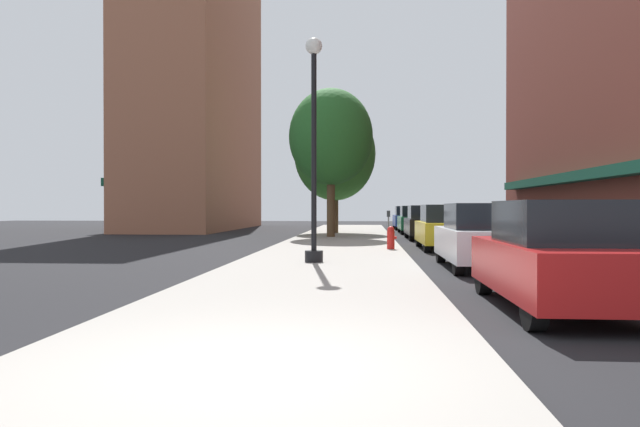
{
  "coord_description": "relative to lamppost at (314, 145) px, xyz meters",
  "views": [
    {
      "loc": [
        1.11,
        -5.22,
        1.55
      ],
      "look_at": [
        -0.44,
        14.79,
        1.35
      ],
      "focal_mm": 33.33,
      "sensor_mm": 36.0,
      "label": 1
    }
  ],
  "objects": [
    {
      "name": "lamppost",
      "position": [
        0.0,
        0.0,
        0.0
      ],
      "size": [
        0.48,
        0.48,
        5.9
      ],
      "color": "black",
      "rests_on": "sidewalk_slab"
    },
    {
      "name": "fire_hydrant",
      "position": [
        2.23,
        5.04,
        -2.68
      ],
      "size": [
        0.33,
        0.26,
        0.79
      ],
      "color": "red",
      "rests_on": "sidewalk_slab"
    },
    {
      "name": "ground_plane",
      "position": [
        4.25,
        7.67,
        -3.2
      ],
      "size": [
        90.0,
        90.0,
        0.0
      ],
      "primitive_type": "plane",
      "color": "black"
    },
    {
      "name": "car_yellow",
      "position": [
        4.25,
        6.69,
        -2.39
      ],
      "size": [
        1.8,
        4.3,
        1.66
      ],
      "rotation": [
        0.0,
        0.0,
        0.03
      ],
      "color": "black",
      "rests_on": "ground"
    },
    {
      "name": "building_far_background",
      "position": [
        -10.76,
        26.67,
        6.57
      ],
      "size": [
        6.8,
        18.0,
        19.58
      ],
      "color": "#9E6047",
      "rests_on": "ground"
    },
    {
      "name": "car_white",
      "position": [
        4.25,
        -0.26,
        -2.39
      ],
      "size": [
        1.8,
        4.3,
        1.66
      ],
      "rotation": [
        0.0,
        0.0,
        -0.02
      ],
      "color": "black",
      "rests_on": "ground"
    },
    {
      "name": "tree_near",
      "position": [
        -0.41,
        18.35,
        1.42
      ],
      "size": [
        4.65,
        4.65,
        7.18
      ],
      "color": "#4C3823",
      "rests_on": "sidewalk_slab"
    },
    {
      "name": "car_blue",
      "position": [
        4.25,
        26.87,
        -2.39
      ],
      "size": [
        1.8,
        4.3,
        1.66
      ],
      "rotation": [
        0.0,
        0.0,
        0.0
      ],
      "color": "black",
      "rests_on": "ground"
    },
    {
      "name": "tree_mid",
      "position": [
        -0.35,
        13.54,
        1.81
      ],
      "size": [
        4.12,
        4.12,
        7.28
      ],
      "color": "#4C3823",
      "rests_on": "sidewalk_slab"
    },
    {
      "name": "car_green",
      "position": [
        4.25,
        20.31,
        -2.39
      ],
      "size": [
        1.8,
        4.3,
        1.66
      ],
      "rotation": [
        0.0,
        0.0,
        0.03
      ],
      "color": "black",
      "rests_on": "ground"
    },
    {
      "name": "car_black",
      "position": [
        4.25,
        13.69,
        -2.39
      ],
      "size": [
        1.8,
        4.3,
        1.66
      ],
      "rotation": [
        0.0,
        0.0,
        0.02
      ],
      "color": "black",
      "rests_on": "ground"
    },
    {
      "name": "car_red",
      "position": [
        4.25,
        -6.37,
        -2.39
      ],
      "size": [
        1.8,
        4.3,
        1.66
      ],
      "rotation": [
        0.0,
        0.0,
        0.01
      ],
      "color": "black",
      "rests_on": "ground"
    },
    {
      "name": "sidewalk_slab",
      "position": [
        0.25,
        8.67,
        -3.14
      ],
      "size": [
        4.8,
        50.0,
        0.12
      ],
      "primitive_type": "cube",
      "color": "gray",
      "rests_on": "ground"
    },
    {
      "name": "parking_meter_near",
      "position": [
        2.3,
        9.25,
        -2.25
      ],
      "size": [
        0.14,
        0.09,
        1.31
      ],
      "color": "slate",
      "rests_on": "sidewalk_slab"
    }
  ]
}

